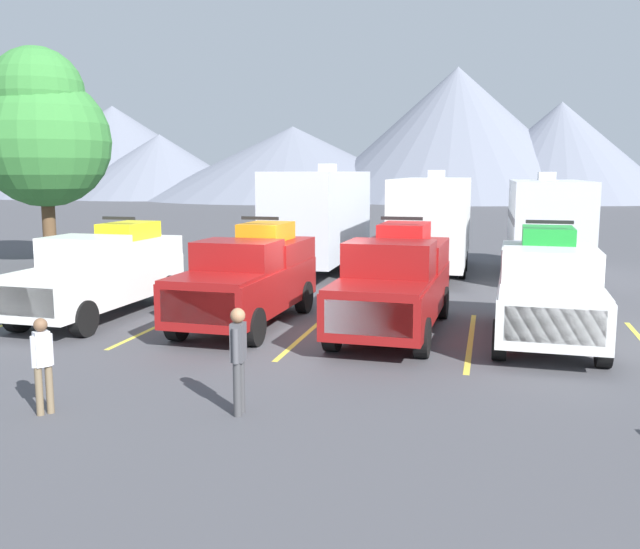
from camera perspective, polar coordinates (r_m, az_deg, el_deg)
name	(u,v)px	position (r m, az deg, el deg)	size (l,w,h in m)	color
ground_plane	(307,333)	(16.08, -1.06, -4.87)	(240.00, 240.00, 0.00)	#47474C
pickup_truck_a	(103,271)	(18.68, -17.53, 0.24)	(2.18, 5.81, 2.52)	white
pickup_truck_b	(249,276)	(16.96, -5.88, -0.15)	(2.23, 5.47, 2.59)	maroon
pickup_truck_c	(395,281)	(16.19, 6.23, -0.50)	(2.30, 5.79, 2.64)	maroon
pickup_truck_d	(548,288)	(16.06, 18.35, -1.04)	(2.34, 5.28, 2.62)	white
lot_stripe_a	(36,315)	(19.52, -22.48, -3.12)	(0.12, 5.50, 0.01)	gold
lot_stripe_b	(166,322)	(17.59, -12.66, -3.89)	(0.12, 5.50, 0.01)	gold
lot_stripe_c	(310,331)	(16.30, -0.85, -4.67)	(0.12, 5.50, 0.01)	gold
lot_stripe_d	(471,340)	(15.79, 12.36, -5.31)	(0.12, 5.50, 0.01)	gold
camper_trailer_a	(320,214)	(26.10, 0.04, 4.99)	(2.53, 9.20, 4.01)	silver
camper_trailer_b	(433,219)	(25.45, 9.35, 4.51)	(2.54, 8.93, 3.77)	white
camper_trailer_c	(547,222)	(25.80, 18.27, 4.17)	(2.54, 7.99, 3.70)	silver
person_a	(238,354)	(10.67, -6.77, -6.52)	(0.23, 0.37, 1.68)	#3F3F42
person_b	(42,359)	(11.45, -21.98, -6.52)	(0.28, 0.29, 1.52)	#726047
tree_a	(42,130)	(29.49, -21.99, 11.03)	(5.12, 5.12, 8.46)	brown
mountain_ridge	(438,149)	(94.88, 9.77, 10.24)	(154.11, 49.48, 17.30)	slate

